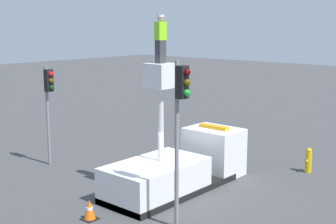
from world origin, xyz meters
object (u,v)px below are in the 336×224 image
fire_hydrant (308,160)px  traffic_light_pole (180,112)px  traffic_light_across (49,95)px  bucket_truck (179,167)px  traffic_cone_rear (90,210)px  worker (160,39)px

fire_hydrant → traffic_light_pole: bearing=176.3°
traffic_light_pole → traffic_light_across: size_ratio=1.17×
bucket_truck → fire_hydrant: bearing=-29.8°
bucket_truck → traffic_light_across: bucket_truck is taller
fire_hydrant → traffic_cone_rear: fire_hydrant is taller
fire_hydrant → traffic_cone_rear: bearing=161.3°
worker → traffic_cone_rear: bearing=175.9°
fire_hydrant → traffic_cone_rear: (-9.68, 3.28, -0.21)m
fire_hydrant → traffic_cone_rear: size_ratio=1.60×
worker → traffic_light_across: (-0.50, 6.43, -2.66)m
traffic_light_pole → traffic_cone_rear: 4.67m
bucket_truck → traffic_light_across: (-1.57, 6.43, 2.43)m
fire_hydrant → traffic_light_across: bearing=126.0°
worker → traffic_light_across: size_ratio=0.38×
worker → fire_hydrant: (6.37, -3.04, -5.40)m
bucket_truck → fire_hydrant: 6.12m
worker → traffic_light_pole: size_ratio=0.32×
traffic_light_pole → worker: bearing=53.4°
bucket_truck → traffic_cone_rear: bucket_truck is taller
traffic_light_across → fire_hydrant: bearing=-54.0°
traffic_light_across → fire_hydrant: size_ratio=4.14×
worker → traffic_light_pole: worker is taller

